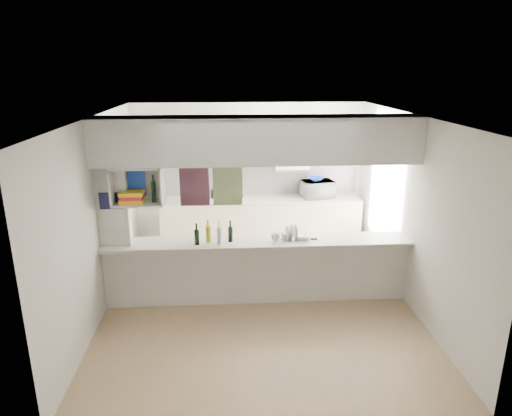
{
  "coord_description": "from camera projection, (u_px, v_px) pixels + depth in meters",
  "views": [
    {
      "loc": [
        -0.41,
        -5.82,
        3.19
      ],
      "look_at": [
        0.01,
        0.5,
        1.23
      ],
      "focal_mm": 32.0,
      "sensor_mm": 36.0,
      "label": 1
    }
  ],
  "objects": [
    {
      "name": "floor",
      "position": [
        258.0,
        300.0,
        6.52
      ],
      "size": [
        4.8,
        4.8,
        0.0
      ],
      "primitive_type": "plane",
      "color": "tan",
      "rests_on": "ground"
    },
    {
      "name": "ceiling",
      "position": [
        258.0,
        116.0,
        5.75
      ],
      "size": [
        4.8,
        4.8,
        0.0
      ],
      "primitive_type": "plane",
      "color": "white",
      "rests_on": "wall_back"
    },
    {
      "name": "wall_back",
      "position": [
        249.0,
        174.0,
        8.42
      ],
      "size": [
        4.2,
        0.0,
        4.2
      ],
      "primitive_type": "plane",
      "rotation": [
        1.57,
        0.0,
        0.0
      ],
      "color": "silver",
      "rests_on": "floor"
    },
    {
      "name": "wall_left",
      "position": [
        99.0,
        217.0,
        6.0
      ],
      "size": [
        0.0,
        4.8,
        4.8
      ],
      "primitive_type": "plane",
      "rotation": [
        1.57,
        0.0,
        1.57
      ],
      "color": "silver",
      "rests_on": "floor"
    },
    {
      "name": "wall_right",
      "position": [
        410.0,
        211.0,
        6.27
      ],
      "size": [
        0.0,
        4.8,
        4.8
      ],
      "primitive_type": "plane",
      "rotation": [
        1.57,
        0.0,
        -1.57
      ],
      "color": "silver",
      "rests_on": "floor"
    },
    {
      "name": "servery_partition",
      "position": [
        245.0,
        189.0,
        6.02
      ],
      "size": [
        4.2,
        0.5,
        2.6
      ],
      "color": "silver",
      "rests_on": "floor"
    },
    {
      "name": "cubby_shelf",
      "position": [
        137.0,
        188.0,
        5.86
      ],
      "size": [
        0.65,
        0.35,
        0.5
      ],
      "color": "white",
      "rests_on": "bulkhead"
    },
    {
      "name": "kitchen_run",
      "position": [
        259.0,
        203.0,
        8.32
      ],
      "size": [
        3.6,
        0.63,
        2.24
      ],
      "color": "beige",
      "rests_on": "floor"
    },
    {
      "name": "microwave",
      "position": [
        318.0,
        189.0,
        8.27
      ],
      "size": [
        0.62,
        0.48,
        0.31
      ],
      "primitive_type": "imported",
      "rotation": [
        0.0,
        0.0,
        3.34
      ],
      "color": "white",
      "rests_on": "bench_top"
    },
    {
      "name": "bowl",
      "position": [
        315.0,
        179.0,
        8.22
      ],
      "size": [
        0.27,
        0.27,
        0.07
      ],
      "primitive_type": "imported",
      "color": "navy",
      "rests_on": "microwave"
    },
    {
      "name": "dish_rack",
      "position": [
        294.0,
        233.0,
        6.29
      ],
      "size": [
        0.42,
        0.33,
        0.21
      ],
      "rotation": [
        0.0,
        0.0,
        0.11
      ],
      "color": "silver",
      "rests_on": "breakfast_bar"
    },
    {
      "name": "cup",
      "position": [
        275.0,
        238.0,
        6.19
      ],
      "size": [
        0.15,
        0.15,
        0.09
      ],
      "primitive_type": "imported",
      "rotation": [
        0.0,
        0.0,
        -0.31
      ],
      "color": "white",
      "rests_on": "dish_rack"
    },
    {
      "name": "wine_bottles",
      "position": [
        214.0,
        235.0,
        6.12
      ],
      "size": [
        0.52,
        0.15,
        0.33
      ],
      "color": "black",
      "rests_on": "breakfast_bar"
    },
    {
      "name": "plastic_tubs",
      "position": [
        293.0,
        237.0,
        6.29
      ],
      "size": [
        0.49,
        0.23,
        0.07
      ],
      "color": "silver",
      "rests_on": "breakfast_bar"
    },
    {
      "name": "utensil_jar",
      "position": [
        214.0,
        194.0,
        8.23
      ],
      "size": [
        0.11,
        0.11,
        0.15
      ],
      "primitive_type": "cylinder",
      "color": "black",
      "rests_on": "bench_top"
    },
    {
      "name": "knife_block",
      "position": [
        240.0,
        192.0,
        8.28
      ],
      "size": [
        0.12,
        0.11,
        0.22
      ],
      "primitive_type": "cube",
      "rotation": [
        0.0,
        0.0,
        0.23
      ],
      "color": "brown",
      "rests_on": "bench_top"
    }
  ]
}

